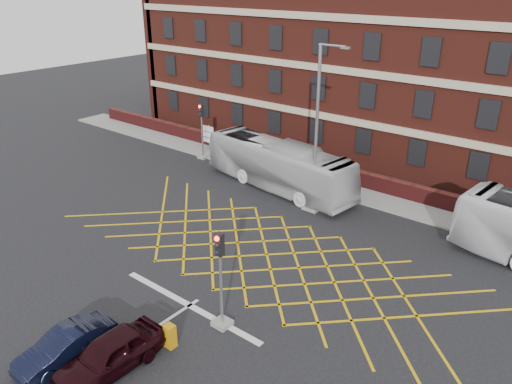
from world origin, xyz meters
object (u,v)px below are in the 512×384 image
Objects in this scene: car_maroon at (109,355)px; traffic_light_near at (221,289)px; direction_signs at (209,135)px; car_navy at (66,346)px; bus_left at (279,165)px; traffic_light_far at (202,136)px; utility_cabinet at (170,336)px; street_lamp at (316,156)px.

car_maroon is 4.75m from traffic_light_near.
car_navy is at bearing -58.90° from direction_signs.
bus_left is 9.14m from direction_signs.
traffic_light_far reaches higher than car_maroon.
car_maroon is 22.85m from traffic_light_far.
traffic_light_near is (3.16, 5.09, 1.14)m from car_navy.
direction_signs reaches higher than car_navy.
utility_cabinet is at bearing 50.36° from car_navy.
traffic_light_far is at bearing 90.50° from bus_left.
car_maroon reaches higher than car_navy.
traffic_light_far is (-13.40, 18.47, 1.05)m from car_maroon.
direction_signs reaches higher than utility_cabinet.
traffic_light_near and traffic_light_far have the same top height.
bus_left is 4.35m from street_lamp.
traffic_light_near is at bearing 58.71° from car_navy.
bus_left is 11.68× the size of utility_cabinet.
traffic_light_far reaches higher than bus_left.
bus_left is at bearing 117.45° from traffic_light_near.
traffic_light_near reaches higher than direction_signs.
bus_left reaches higher than direction_signs.
traffic_light_near reaches higher than utility_cabinet.
bus_left reaches higher than car_navy.
traffic_light_near is at bearing 72.05° from utility_cabinet.
car_maroon is at bearing -54.64° from direction_signs.
direction_signs is at bearing 162.96° from street_lamp.
car_maroon is 0.98× the size of traffic_light_far.
direction_signs reaches higher than car_maroon.
car_maroon is at bearing -84.20° from street_lamp.
street_lamp is (-1.63, 16.07, 2.75)m from car_maroon.
direction_signs is at bearing 121.63° from car_navy.
car_navy is 1.84m from car_maroon.
car_maroon is at bearing -108.27° from traffic_light_near.
bus_left reaches higher than utility_cabinet.
street_lamp is (11.77, -2.40, 1.70)m from traffic_light_far.
car_navy is 24.05m from direction_signs.
direction_signs is (-12.42, 20.59, 0.75)m from car_navy.
direction_signs is (-14.12, 19.90, 0.67)m from car_maroon.
traffic_light_far is 1.64m from direction_signs.
bus_left is at bearing 108.11° from car_maroon.
bus_left is 18.25m from car_maroon.
bus_left is at bearing -15.62° from direction_signs.
utility_cabinet is (2.45, 2.90, -0.13)m from car_navy.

